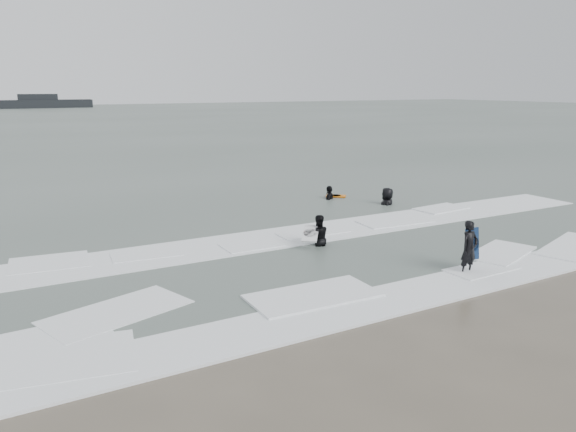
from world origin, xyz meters
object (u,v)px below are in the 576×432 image
surfer_centre (467,274)px  surfer_wading (318,246)px  vessel_horizon (38,103)px  surfer_right_near (329,200)px  surfer_right_far (387,205)px

surfer_centre → surfer_wading: size_ratio=0.98×
surfer_centre → vessel_horizon: size_ratio=0.07×
surfer_right_near → surfer_right_far: size_ratio=0.93×
surfer_centre → surfer_right_near: (2.48, 11.28, 0.00)m
surfer_centre → surfer_right_far: bearing=60.6°
vessel_horizon → surfer_right_near: bearing=-89.7°
surfer_centre → vessel_horizon: vessel_horizon is taller
surfer_right_far → surfer_right_near: bearing=-110.6°
surfer_wading → surfer_right_far: (6.42, 4.26, 0.00)m
surfer_wading → vessel_horizon: 136.15m
surfer_right_far → surfer_centre: bearing=10.6°
surfer_centre → surfer_right_far: surfer_right_far is taller
surfer_right_far → vessel_horizon: bearing=-143.6°
surfer_right_far → vessel_horizon: (-2.32, 131.82, 1.26)m
surfer_wading → vessel_horizon: size_ratio=0.07×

